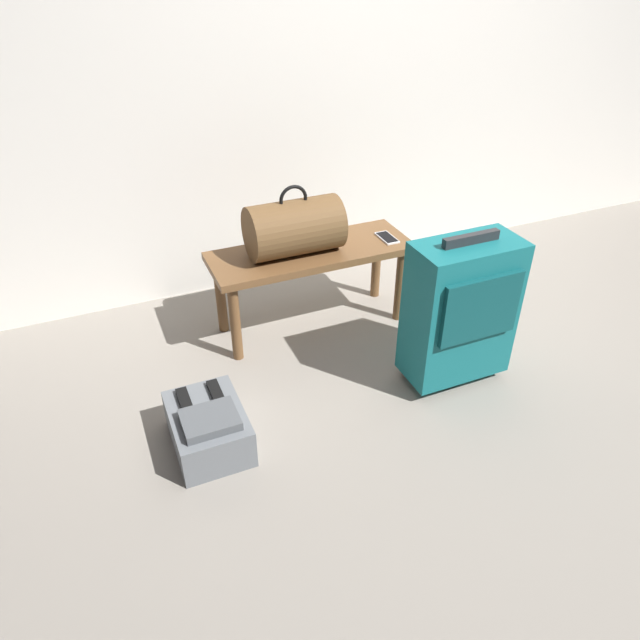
% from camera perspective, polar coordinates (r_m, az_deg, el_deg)
% --- Properties ---
extents(ground_plane, '(6.60, 6.60, 0.00)m').
position_cam_1_polar(ground_plane, '(2.66, 18.79, -8.56)').
color(ground_plane, gray).
extents(back_wall, '(6.00, 0.10, 2.80)m').
position_cam_1_polar(back_wall, '(3.35, 4.18, 28.22)').
color(back_wall, silver).
rests_on(back_wall, ground).
extents(bench, '(1.00, 0.36, 0.43)m').
position_cam_1_polar(bench, '(2.87, -0.86, 5.72)').
color(bench, brown).
rests_on(bench, ground).
extents(duffel_bag_brown, '(0.44, 0.26, 0.34)m').
position_cam_1_polar(duffel_bag_brown, '(2.76, -2.56, 9.07)').
color(duffel_bag_brown, brown).
rests_on(duffel_bag_brown, bench).
extents(cell_phone, '(0.07, 0.14, 0.01)m').
position_cam_1_polar(cell_phone, '(2.97, 6.59, 8.03)').
color(cell_phone, silver).
rests_on(cell_phone, bench).
extents(suitcase_upright_teal, '(0.46, 0.26, 0.72)m').
position_cam_1_polar(suitcase_upright_teal, '(2.56, 13.63, 1.00)').
color(suitcase_upright_teal, '#14666B').
rests_on(suitcase_upright_teal, ground).
extents(backpack_grey, '(0.28, 0.38, 0.21)m').
position_cam_1_polar(backpack_grey, '(2.36, -10.89, -10.30)').
color(backpack_grey, slate).
rests_on(backpack_grey, ground).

